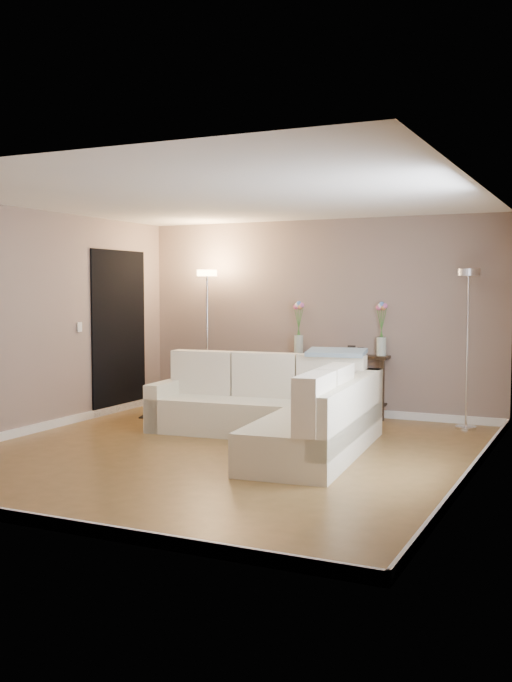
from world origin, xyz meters
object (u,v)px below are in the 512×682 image
at_px(sectional_sofa, 280,411).
at_px(console_table, 333,381).
at_px(floor_lamp_unlit, 468,316).
at_px(floor_lamp_lit, 207,311).

relative_size(sectional_sofa, console_table, 2.11).
distance_m(console_table, floor_lamp_unlit, 1.99).
bearing_deg(sectional_sofa, floor_lamp_unlit, 44.40).
bearing_deg(sectional_sofa, console_table, 91.88).
height_order(console_table, floor_lamp_lit, floor_lamp_lit).
distance_m(floor_lamp_lit, floor_lamp_unlit, 3.51).
bearing_deg(floor_lamp_lit, console_table, 9.04).
xyz_separation_m(sectional_sofa, console_table, (-0.06, 1.90, 0.12)).
bearing_deg(console_table, sectional_sofa, -88.12).
xyz_separation_m(console_table, floor_lamp_unlit, (1.77, -0.23, 0.89)).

